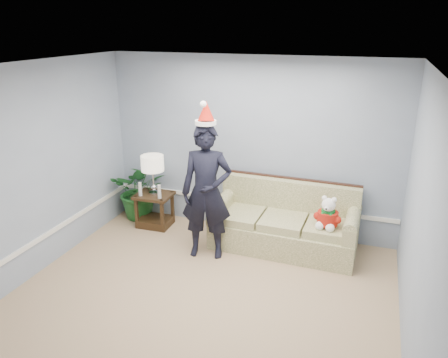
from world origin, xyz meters
The scene contains 10 objects.
room_shell centered at (0.00, 0.00, 1.35)m, with size 4.54×5.04×2.74m.
wainscot_trim centered at (-1.18, 1.18, 0.45)m, with size 4.49×4.99×0.06m.
sofa centered at (0.67, 2.07, 0.34)m, with size 2.07×0.93×0.96m.
side_table centered at (-1.46, 2.06, 0.21)m, with size 0.58×0.50×0.55m.
table_lamp centered at (-1.46, 2.07, 1.03)m, with size 0.36×0.36×0.63m.
candle_pair centered at (-1.45, 1.93, 0.65)m, with size 0.39×0.06×0.22m.
houseplant centered at (-1.83, 2.28, 0.49)m, with size 0.89×0.77×0.98m, color #19511F.
man centered at (-0.31, 1.47, 0.95)m, with size 0.69×0.45×1.90m, color black.
santa_hat centered at (-0.31, 1.49, 2.02)m, with size 0.35×0.38×0.33m.
teddy_bear centered at (1.28, 1.85, 0.67)m, with size 0.32×0.34×0.45m.
Camera 1 is at (1.74, -3.66, 3.12)m, focal length 35.00 mm.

